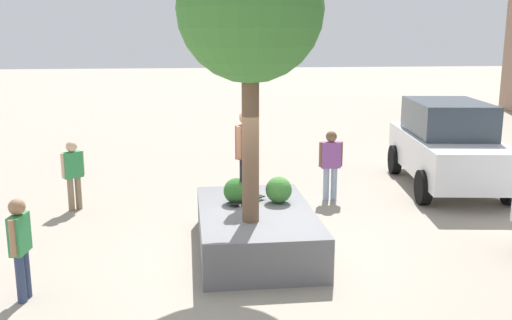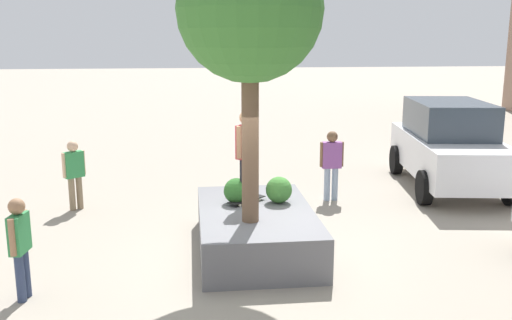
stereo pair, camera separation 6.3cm
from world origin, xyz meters
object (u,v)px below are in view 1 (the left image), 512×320
Objects in this scene: sedan_parked at (448,144)px; skateboarder at (246,149)px; plaza_tree at (250,11)px; bystander_watching at (331,161)px; pedestrian_crossing at (20,242)px; passerby_with_bag at (73,170)px; planter_ledge at (256,230)px; skateboard at (246,200)px.

skateboarder is at bearing -58.49° from sedan_parked.
skateboarder is (-1.05, 0.04, -2.36)m from plaza_tree.
pedestrian_crossing is (4.51, -5.68, -0.06)m from bystander_watching.
passerby_with_bag is at bearing -124.34° from skateboarder.
skateboard reaches higher than planter_ledge.
passerby_with_bag is 4.44m from pedestrian_crossing.
pedestrian_crossing is (1.58, -3.58, 0.51)m from planter_ledge.
plaza_tree is at bearing 105.76° from pedestrian_crossing.
bystander_watching is (-2.49, 2.22, 0.14)m from skateboard.
pedestrian_crossing is (0.97, -3.42, -3.25)m from plaza_tree.
pedestrian_crossing is at bearing 1.11° from passerby_with_bag.
plaza_tree is 3.49m from skateboard.
plaza_tree is 7.63m from sedan_parked.
pedestrian_crossing is (2.01, -3.46, 0.08)m from skateboard.
plaza_tree reaches higher than passerby_with_bag.
sedan_parked is 3.20× the size of pedestrian_crossing.
planter_ledge is 3.95m from pedestrian_crossing.
passerby_with_bag is 5.76m from bystander_watching.
pedestrian_crossing reaches higher than skateboard.
bystander_watching is at bearing 144.43° from planter_ledge.
bystander_watching is (0.83, -3.21, -0.15)m from sedan_parked.
sedan_parked is 3.32m from bystander_watching.
passerby_with_bag is (-2.85, -3.67, 0.52)m from planter_ledge.
passerby_with_bag is at bearing -134.73° from plaza_tree.
sedan_parked is 2.98× the size of bystander_watching.
planter_ledge is 1.46m from skateboarder.
passerby_with_bag is at bearing -127.88° from planter_ledge.
bystander_watching reaches higher than skateboard.
planter_ledge is 0.73× the size of plaza_tree.
sedan_parked is at bearing 121.51° from skateboard.
plaza_tree is 4.81m from pedestrian_crossing.
skateboard is 0.46× the size of bystander_watching.
sedan_parked is (-4.38, 5.47, -3.03)m from plaza_tree.
skateboarder is 4.10m from pedestrian_crossing.
bystander_watching is at bearing 138.36° from skateboarder.
plaza_tree is 6.07× the size of skateboard.
pedestrian_crossing is (2.01, -3.46, -0.89)m from skateboarder.
bystander_watching is (-2.49, 2.22, -0.82)m from skateboarder.
skateboard is at bearing 120.21° from pedestrian_crossing.
plaza_tree reaches higher than skateboarder.
sedan_parked is at bearing 125.34° from planter_ledge.
skateboard is 3.34m from bystander_watching.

